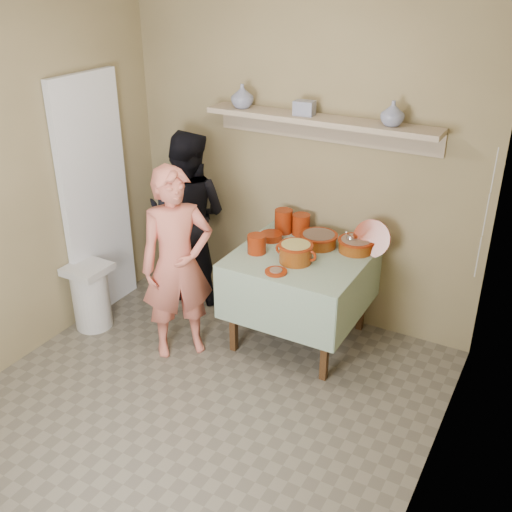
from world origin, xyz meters
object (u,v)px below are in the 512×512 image
Objects in this scene: serving_table at (301,268)px; trash_bin at (91,296)px; person_cook at (177,264)px; cazuela_rice at (296,251)px; person_helper at (188,216)px.

serving_table is 1.74× the size of trash_bin.
person_cook is 0.87m from cazuela_rice.
cazuela_rice is at bearing 17.74° from trash_bin.
cazuela_rice is 1.77m from trash_bin.
person_helper is at bearing 163.97° from cazuela_rice.
person_helper is 4.58× the size of cazuela_rice.
cazuela_rice reaches higher than trash_bin.
trash_bin is at bearing 139.01° from person_cook.
serving_table is at bearing -9.11° from person_cook.
cazuela_rice is (1.20, -0.34, 0.09)m from person_helper.
person_helper is 2.70× the size of trash_bin.
cazuela_rice is (0.01, -0.14, 0.20)m from serving_table.
person_cook is 4.51× the size of cazuela_rice.
cazuela_rice is 0.59× the size of trash_bin.
person_cook reaches higher than cazuela_rice.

